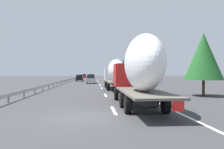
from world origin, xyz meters
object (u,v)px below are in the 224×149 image
truck_trailing (140,69)px  car_blue_sedan (91,77)px  car_silver_hatch (91,79)px  car_red_compact (84,76)px  truck_lead (115,73)px  road_sign (118,73)px  car_black_suv (80,78)px

truck_trailing → car_blue_sedan: (66.47, 3.82, -1.63)m
truck_trailing → car_silver_hatch: size_ratio=2.96×
car_red_compact → car_blue_sedan: 20.59m
truck_lead → car_silver_hatch: truck_lead is taller
truck_trailing → car_silver_hatch: truck_trailing is taller
car_red_compact → truck_lead: bearing=-174.2°
truck_trailing → car_silver_hatch: (36.85, 3.63, -1.60)m
road_sign → car_silver_hatch: bearing=133.5°
car_blue_sedan → car_silver_hatch: bearing=-179.6°
truck_trailing → car_blue_sedan: bearing=3.3°
car_silver_hatch → truck_trailing: bearing=-174.4°
car_red_compact → car_silver_hatch: bearing=-176.2°
truck_trailing → car_black_suv: truck_trailing is taller
car_black_suv → truck_trailing: bearing=-172.3°
truck_lead → car_red_compact: 69.60m
car_red_compact → car_blue_sedan: size_ratio=1.10×
car_red_compact → truck_trailing: bearing=-175.4°
truck_lead → road_sign: (25.66, -3.10, -0.11)m
car_black_suv → road_sign: bearing=-128.8°
truck_trailing → car_red_compact: size_ratio=2.70×
truck_lead → car_black_suv: (33.72, 6.93, -1.42)m
car_black_suv → car_blue_sedan: bearing=-11.6°
truck_lead → car_silver_hatch: 19.65m
car_black_suv → car_blue_sedan: 15.48m
road_sign → car_red_compact: bearing=13.0°
truck_lead → car_black_suv: truck_lead is taller
car_silver_hatch → car_black_suv: bearing=12.9°
truck_trailing → car_red_compact: truck_trailing is taller
car_red_compact → road_sign: road_sign is taller
truck_lead → car_blue_sedan: 49.06m
car_blue_sedan → car_red_compact: bearing=8.8°
car_silver_hatch → car_red_compact: (49.96, 3.36, -0.06)m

